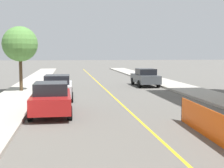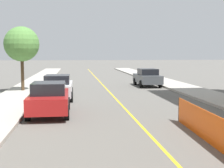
# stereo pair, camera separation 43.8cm
# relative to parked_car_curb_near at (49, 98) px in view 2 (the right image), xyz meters

# --- Properties ---
(lane_stripe) EXTENTS (0.12, 69.65, 0.01)m
(lane_stripe) POSITION_rel_parked_car_curb_near_xyz_m (3.90, 9.12, -0.80)
(lane_stripe) COLOR gold
(lane_stripe) RESTS_ON ground_plane
(sidewalk_left) EXTENTS (2.81, 69.65, 0.16)m
(sidewalk_left) POSITION_rel_parked_car_curb_near_xyz_m (-2.53, 9.12, -0.72)
(sidewalk_left) COLOR #ADA89E
(sidewalk_left) RESTS_ON ground_plane
(sidewalk_right) EXTENTS (2.81, 69.65, 0.16)m
(sidewalk_right) POSITION_rel_parked_car_curb_near_xyz_m (10.32, 9.12, -0.72)
(sidewalk_right) COLOR #ADA89E
(sidewalk_right) RESTS_ON ground_plane
(safety_mesh_fence) EXTENTS (0.43, 8.94, 1.04)m
(safety_mesh_fence) POSITION_rel_parked_car_curb_near_xyz_m (5.53, -6.61, -0.28)
(safety_mesh_fence) COLOR #EF560C
(safety_mesh_fence) RESTS_ON ground_plane
(parked_car_curb_near) EXTENTS (1.94, 4.32, 1.59)m
(parked_car_curb_near) POSITION_rel_parked_car_curb_near_xyz_m (0.00, 0.00, 0.00)
(parked_car_curb_near) COLOR maroon
(parked_car_curb_near) RESTS_ON ground_plane
(parked_car_curb_mid) EXTENTS (1.94, 4.33, 1.59)m
(parked_car_curb_mid) POSITION_rel_parked_car_curb_near_xyz_m (0.15, 5.10, 0.00)
(parked_car_curb_mid) COLOR silver
(parked_car_curb_mid) RESTS_ON ground_plane
(parked_car_curb_far) EXTENTS (1.93, 4.31, 1.59)m
(parked_car_curb_far) POSITION_rel_parked_car_curb_near_xyz_m (7.81, 12.40, 0.00)
(parked_car_curb_far) COLOR #474C51
(parked_car_curb_far) RESTS_ON ground_plane
(street_tree_left_near) EXTENTS (2.63, 2.63, 4.82)m
(street_tree_left_near) POSITION_rel_parked_car_curb_near_xyz_m (-2.67, 9.12, 2.84)
(street_tree_left_near) COLOR #4C3823
(street_tree_left_near) RESTS_ON sidewalk_left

